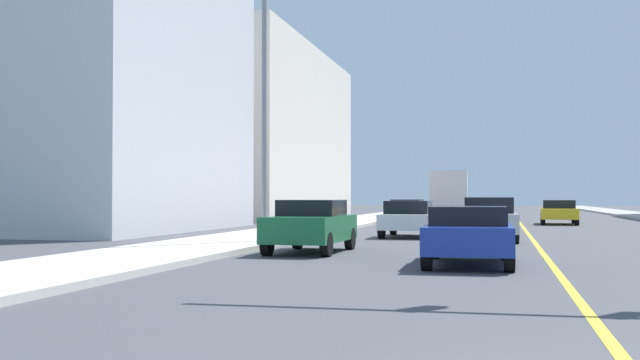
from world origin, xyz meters
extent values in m
plane|color=#47474C|center=(0.00, 42.00, 0.00)|extent=(192.00, 192.00, 0.00)
cube|color=beige|center=(-9.75, 42.00, 0.07)|extent=(3.71, 168.00, 0.15)
cube|color=yellow|center=(0.00, 42.00, 0.00)|extent=(0.16, 144.00, 0.01)
cube|color=silver|center=(-23.14, 27.50, 6.81)|extent=(17.63, 16.06, 13.62)
cube|color=silver|center=(-19.36, 51.45, 6.31)|extent=(10.07, 25.73, 12.62)
cylinder|color=gray|center=(-8.40, 18.17, 4.20)|extent=(0.16, 0.16, 8.11)
cube|color=red|center=(-6.34, 39.67, 0.63)|extent=(2.04, 4.55, 0.62)
cube|color=black|center=(-6.34, 39.58, 1.16)|extent=(1.73, 2.07, 0.45)
cylinder|color=black|center=(-5.56, 37.95, 0.32)|extent=(0.24, 0.65, 0.64)
cylinder|color=black|center=(-7.24, 38.01, 0.32)|extent=(0.24, 0.65, 0.64)
cylinder|color=black|center=(-5.44, 41.33, 0.32)|extent=(0.24, 0.65, 0.64)
cylinder|color=black|center=(-7.12, 41.39, 0.32)|extent=(0.24, 0.65, 0.64)
cube|color=white|center=(-4.55, 24.64, 0.61)|extent=(1.92, 4.12, 0.57)
cube|color=black|center=(-4.55, 24.43, 1.14)|extent=(1.67, 1.92, 0.49)
cylinder|color=black|center=(-5.36, 26.14, 0.32)|extent=(0.23, 0.64, 0.64)
cylinder|color=black|center=(-3.69, 26.12, 0.32)|extent=(0.23, 0.64, 0.64)
cylinder|color=black|center=(-5.40, 23.15, 0.32)|extent=(0.23, 0.64, 0.64)
cylinder|color=black|center=(-3.73, 23.13, 0.32)|extent=(0.23, 0.64, 0.64)
cube|color=#1E389E|center=(-1.82, 12.55, 0.62)|extent=(1.97, 4.40, 0.60)
cube|color=black|center=(-1.82, 12.30, 1.12)|extent=(1.70, 2.22, 0.41)
cylinder|color=black|center=(-2.70, 14.17, 0.32)|extent=(0.23, 0.64, 0.64)
cylinder|color=black|center=(-1.02, 14.20, 0.32)|extent=(0.23, 0.64, 0.64)
cylinder|color=black|center=(-2.63, 10.91, 0.32)|extent=(0.23, 0.64, 0.64)
cylinder|color=black|center=(-0.95, 10.94, 0.32)|extent=(0.23, 0.64, 0.64)
cube|color=gold|center=(2.08, 40.33, 0.61)|extent=(2.12, 4.62, 0.58)
cube|color=black|center=(2.08, 40.35, 1.13)|extent=(1.79, 2.15, 0.46)
cylinder|color=black|center=(1.28, 42.08, 0.32)|extent=(0.24, 0.65, 0.64)
cylinder|color=black|center=(3.02, 42.02, 0.32)|extent=(0.24, 0.65, 0.64)
cylinder|color=black|center=(1.14, 38.63, 0.32)|extent=(0.24, 0.65, 0.64)
cylinder|color=black|center=(2.89, 38.57, 0.32)|extent=(0.24, 0.65, 0.64)
cube|color=#196638|center=(-6.24, 15.56, 0.67)|extent=(1.88, 4.07, 0.70)
cube|color=black|center=(-6.24, 15.69, 1.24)|extent=(1.62, 1.92, 0.44)
cylinder|color=black|center=(-5.48, 14.08, 0.32)|extent=(0.23, 0.64, 0.64)
cylinder|color=black|center=(-7.07, 14.11, 0.32)|extent=(0.23, 0.64, 0.64)
cylinder|color=black|center=(-5.42, 17.01, 0.32)|extent=(0.23, 0.64, 0.64)
cylinder|color=black|center=(-7.01, 17.04, 0.32)|extent=(0.23, 0.64, 0.64)
cube|color=#BCBCC1|center=(-1.54, 22.45, 0.65)|extent=(2.03, 4.30, 0.65)
cube|color=black|center=(-1.53, 22.29, 1.25)|extent=(1.70, 1.90, 0.55)
cylinder|color=black|center=(-2.43, 23.97, 0.32)|extent=(0.25, 0.65, 0.64)
cylinder|color=black|center=(-0.78, 24.04, 0.32)|extent=(0.25, 0.65, 0.64)
cylinder|color=black|center=(-2.29, 20.85, 0.32)|extent=(0.25, 0.65, 0.64)
cylinder|color=black|center=(-0.65, 20.92, 0.32)|extent=(0.25, 0.65, 0.64)
cube|color=#194799|center=(-4.64, 52.88, 1.25)|extent=(2.48, 2.55, 1.60)
cube|color=silver|center=(-4.49, 48.47, 1.85)|extent=(2.61, 6.43, 2.81)
cylinder|color=black|center=(-5.69, 52.84, 0.45)|extent=(0.31, 0.91, 0.90)
cylinder|color=black|center=(-3.59, 52.91, 0.45)|extent=(0.31, 0.91, 0.90)
cylinder|color=black|center=(-5.49, 46.85, 0.45)|extent=(0.31, 0.91, 0.90)
cylinder|color=black|center=(-3.39, 46.92, 0.45)|extent=(0.31, 0.91, 0.90)
camera|label=1|loc=(-1.13, -5.54, 1.54)|focal=44.03mm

